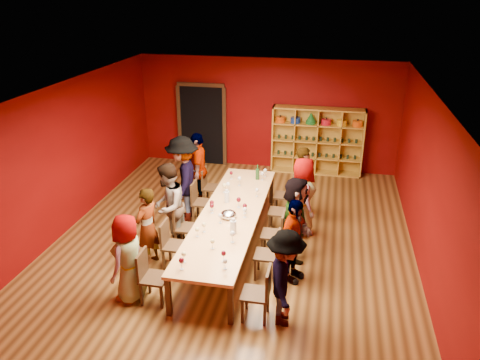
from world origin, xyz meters
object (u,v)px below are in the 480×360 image
(person_left_0, at_px, (128,258))
(person_right_0, at_px, (285,278))
(person_right_4, at_px, (304,182))
(spittoon_bowl, at_px, (229,215))
(person_right_2, at_px, (295,218))
(chair_person_right_3, at_px, (283,209))
(wine_bottle, at_px, (257,174))
(chair_person_right_2, at_px, (277,232))
(person_left_1, at_px, (147,227))
(person_left_3, at_px, (183,179))
(person_right_3, at_px, (302,197))
(chair_person_right_1, at_px, (271,252))
(chair_person_right_0, at_px, (261,291))
(chair_person_left_4, at_px, (209,185))
(person_left_4, at_px, (198,169))
(chair_person_left_1, at_px, (171,242))
(person_left_2, at_px, (168,206))
(chair_person_left_2, at_px, (183,224))
(tasting_table, at_px, (230,215))
(person_right_1, at_px, (293,241))
(chair_person_left_3, at_px, (199,200))
(chair_person_left_0, at_px, (149,274))
(shelving_unit, at_px, (317,138))
(chair_person_right_4, at_px, (287,193))

(person_left_0, relative_size, person_right_0, 0.96)
(person_right_4, xyz_separation_m, spittoon_bowl, (-1.25, -1.88, 0.03))
(person_right_2, height_order, spittoon_bowl, person_right_2)
(chair_person_right_3, distance_m, wine_bottle, 1.17)
(chair_person_right_2, distance_m, spittoon_bowl, 0.96)
(person_right_4, bearing_deg, person_left_0, 151.57)
(person_left_1, distance_m, person_left_3, 1.83)
(person_left_1, relative_size, person_right_3, 0.92)
(chair_person_right_1, bearing_deg, chair_person_right_0, -90.00)
(chair_person_left_4, xyz_separation_m, person_left_4, (-0.24, 0.00, 0.37))
(chair_person_left_1, height_order, chair_person_right_3, same)
(person_left_2, bearing_deg, chair_person_left_2, 87.84)
(person_right_3, bearing_deg, tasting_table, 101.91)
(person_left_2, relative_size, person_right_4, 1.08)
(tasting_table, height_order, wine_bottle, wine_bottle)
(person_left_0, height_order, person_left_1, person_left_1)
(person_left_0, relative_size, person_right_1, 0.98)
(tasting_table, distance_m, person_left_2, 1.20)
(tasting_table, height_order, spittoon_bowl, spittoon_bowl)
(chair_person_left_1, height_order, chair_person_right_2, same)
(person_left_3, bearing_deg, wine_bottle, 106.45)
(chair_person_left_2, height_order, person_right_3, person_right_3)
(person_right_4, bearing_deg, chair_person_left_3, 115.02)
(chair_person_right_0, bearing_deg, chair_person_right_2, 90.00)
(chair_person_left_0, height_order, person_left_4, person_left_4)
(chair_person_left_3, distance_m, chair_person_right_0, 3.44)
(shelving_unit, height_order, chair_person_right_4, shelving_unit)
(chair_person_left_1, height_order, spittoon_bowl, spittoon_bowl)
(chair_person_left_2, bearing_deg, person_right_2, 2.10)
(chair_person_left_0, height_order, person_left_3, person_left_3)
(chair_person_left_2, relative_size, person_right_3, 0.54)
(shelving_unit, bearing_deg, person_left_4, -135.18)
(chair_person_left_1, relative_size, chair_person_right_0, 1.00)
(person_left_2, xyz_separation_m, wine_bottle, (1.40, 1.90, 0.02))
(person_right_2, xyz_separation_m, chair_person_right_4, (-0.33, 1.77, -0.31))
(chair_person_left_2, height_order, spittoon_bowl, spittoon_bowl)
(chair_person_left_2, bearing_deg, tasting_table, 10.43)
(person_right_1, relative_size, person_right_4, 0.96)
(chair_person_left_3, height_order, person_right_1, person_right_1)
(tasting_table, bearing_deg, chair_person_right_3, 43.52)
(chair_person_right_1, bearing_deg, person_left_1, -179.27)
(shelving_unit, height_order, person_right_1, shelving_unit)
(chair_person_right_3, bearing_deg, chair_person_left_2, -150.45)
(tasting_table, relative_size, chair_person_right_4, 5.06)
(person_left_1, height_order, person_right_2, person_right_2)
(person_left_1, xyz_separation_m, person_left_2, (0.16, 0.68, 0.10))
(person_right_1, distance_m, person_right_4, 2.50)
(person_right_0, bearing_deg, person_left_1, 60.95)
(tasting_table, height_order, person_left_0, person_left_0)
(chair_person_left_0, relative_size, chair_person_right_2, 1.00)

